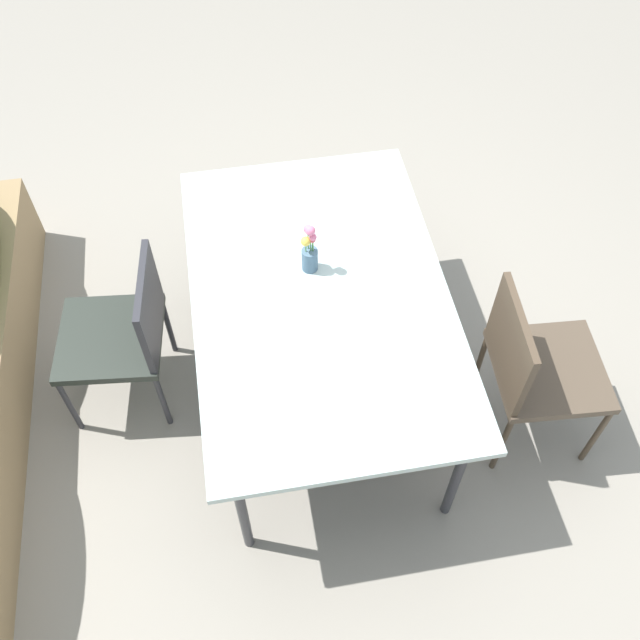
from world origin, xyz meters
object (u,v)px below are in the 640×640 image
(chair_far_side, at_px, (124,330))
(flower_vase, at_px, (310,252))
(dining_table, at_px, (320,299))
(chair_near_left, at_px, (535,364))

(chair_far_side, relative_size, flower_vase, 3.32)
(dining_table, bearing_deg, chair_near_left, -113.27)
(chair_far_side, relative_size, chair_near_left, 0.94)
(flower_vase, bearing_deg, chair_near_left, -120.25)
(dining_table, height_order, flower_vase, flower_vase)
(flower_vase, bearing_deg, dining_table, -172.22)
(chair_far_side, bearing_deg, dining_table, -92.99)
(chair_near_left, height_order, flower_vase, flower_vase)
(chair_near_left, xyz_separation_m, flower_vase, (0.53, 0.91, 0.33))
(dining_table, height_order, chair_near_left, chair_near_left)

